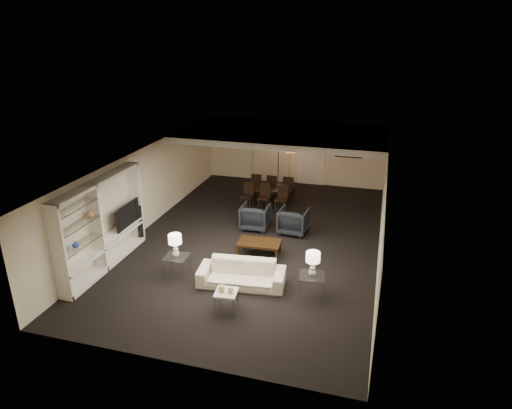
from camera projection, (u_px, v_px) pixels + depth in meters
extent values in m
plane|color=black|center=(256.00, 239.00, 13.43)|extent=(11.00, 11.00, 0.00)
cube|color=silver|center=(256.00, 157.00, 12.52)|extent=(7.00, 11.00, 0.02)
cube|color=beige|center=(294.00, 152.00, 17.90)|extent=(7.00, 0.02, 2.50)
cube|color=beige|center=(171.00, 306.00, 8.05)|extent=(7.00, 0.02, 2.50)
cube|color=beige|center=(146.00, 188.00, 13.87)|extent=(0.02, 11.00, 2.50)
cube|color=beige|center=(383.00, 212.00, 12.09)|extent=(0.02, 11.00, 2.50)
cube|color=silver|center=(284.00, 134.00, 15.69)|extent=(7.00, 4.00, 0.20)
cube|color=beige|center=(272.00, 152.00, 18.08)|extent=(1.50, 0.12, 2.40)
cube|color=silver|center=(312.00, 158.00, 17.77)|extent=(0.90, 0.05, 2.10)
cube|color=#142D38|center=(349.00, 148.00, 17.22)|extent=(0.95, 0.04, 0.65)
cylinder|color=#D8591E|center=(292.00, 148.00, 15.79)|extent=(0.52, 0.52, 0.24)
imported|color=beige|center=(242.00, 274.00, 10.95)|extent=(2.16, 1.04, 0.61)
imported|color=black|center=(255.00, 217.00, 14.03)|extent=(0.85, 0.87, 0.77)
imported|color=black|center=(294.00, 221.00, 13.73)|extent=(0.89, 0.91, 0.77)
sphere|color=#D7C671|center=(222.00, 288.00, 9.90)|extent=(0.15, 0.15, 0.15)
sphere|color=#F2C680|center=(230.00, 290.00, 9.86)|extent=(0.13, 0.13, 0.13)
imported|color=black|center=(124.00, 215.00, 12.42)|extent=(1.10, 0.14, 0.64)
imported|color=#2740A9|center=(75.00, 244.00, 10.56)|extent=(0.16, 0.16, 0.17)
imported|color=#CE8544|center=(90.00, 213.00, 10.99)|extent=(0.17, 0.17, 0.17)
cube|color=black|center=(140.00, 223.00, 13.15)|extent=(0.15, 0.15, 1.10)
imported|color=black|center=(269.00, 195.00, 16.12)|extent=(1.73, 1.08, 0.58)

